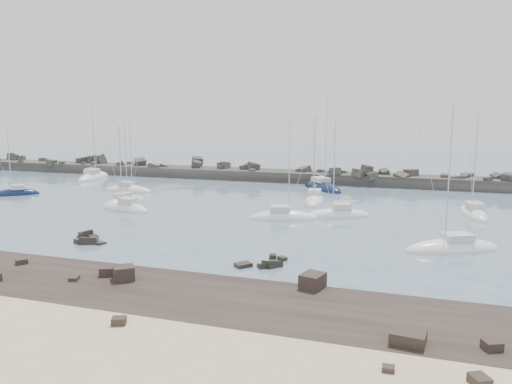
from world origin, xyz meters
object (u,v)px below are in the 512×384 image
sailboat_4 (129,190)px  sailboat_11 (452,249)px  sailboat_10 (473,214)px  sailboat_3 (125,203)px  sailboat_7 (283,218)px  sailboat_2 (16,194)px  sailboat_8 (322,188)px  sailboat_6 (314,201)px  sailboat_5 (126,209)px  sailboat_9 (338,216)px  sailboat_1 (94,178)px

sailboat_4 → sailboat_11: (47.06, -20.34, -0.00)m
sailboat_10 → sailboat_3: bearing=-171.6°
sailboat_11 → sailboat_4: bearing=156.6°
sailboat_3 → sailboat_7: sailboat_7 is taller
sailboat_2 → sailboat_10: bearing=4.9°
sailboat_4 → sailboat_7: size_ratio=0.98×
sailboat_10 → sailboat_8: bearing=145.5°
sailboat_11 → sailboat_7: bearing=156.0°
sailboat_2 → sailboat_6: sailboat_6 is taller
sailboat_2 → sailboat_4: bearing=30.3°
sailboat_3 → sailboat_5: size_ratio=1.03×
sailboat_5 → sailboat_6: sailboat_6 is taller
sailboat_10 → sailboat_11: bearing=-100.8°
sailboat_2 → sailboat_3: 19.74m
sailboat_5 → sailboat_10: (42.18, 10.77, -0.01)m
sailboat_11 → sailboat_9: bearing=137.0°
sailboat_5 → sailboat_7: bearing=3.9°
sailboat_6 → sailboat_7: bearing=-96.2°
sailboat_7 → sailboat_8: sailboat_8 is taller
sailboat_9 → sailboat_6: bearing=118.8°
sailboat_9 → sailboat_5: bearing=-169.9°
sailboat_1 → sailboat_10: sailboat_1 is taller
sailboat_8 → sailboat_10: 26.11m
sailboat_5 → sailboat_9: (26.57, 4.73, -0.01)m
sailboat_6 → sailboat_7: size_ratio=1.05×
sailboat_4 → sailboat_7: (28.78, -12.20, 0.00)m
sailboat_1 → sailboat_7: sailboat_1 is taller
sailboat_8 → sailboat_7: bearing=-90.2°
sailboat_3 → sailboat_5: sailboat_3 is taller
sailboat_5 → sailboat_7: sailboat_7 is taller
sailboat_1 → sailboat_5: (22.78, -24.57, -0.00)m
sailboat_7 → sailboat_8: 24.15m
sailboat_3 → sailboat_9: size_ratio=0.98×
sailboat_3 → sailboat_11: 43.13m
sailboat_1 → sailboat_7: size_ratio=1.23×
sailboat_1 → sailboat_5: size_ratio=1.33×
sailboat_1 → sailboat_11: bearing=-26.9°
sailboat_11 → sailboat_1: bearing=153.1°
sailboat_2 → sailboat_11: size_ratio=0.76×
sailboat_7 → sailboat_5: bearing=-176.1°
sailboat_1 → sailboat_3: 28.51m
sailboat_7 → sailboat_8: size_ratio=0.77×
sailboat_8 → sailboat_9: size_ratio=1.33×
sailboat_9 → sailboat_11: sailboat_11 is taller
sailboat_1 → sailboat_7: (43.35, -23.18, -0.02)m
sailboat_3 → sailboat_11: size_ratio=0.86×
sailboat_10 → sailboat_6: bearing=172.9°
sailboat_4 → sailboat_5: sailboat_4 is taller
sailboat_6 → sailboat_2: bearing=-169.7°
sailboat_7 → sailboat_10: sailboat_10 is taller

